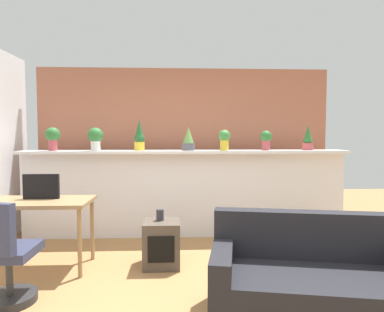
{
  "coord_description": "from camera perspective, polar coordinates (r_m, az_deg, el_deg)",
  "views": [
    {
      "loc": [
        -0.12,
        -2.69,
        1.43
      ],
      "look_at": [
        0.06,
        1.29,
        1.2
      ],
      "focal_mm": 30.91,
      "sensor_mm": 36.0,
      "label": 1
    }
  ],
  "objects": [
    {
      "name": "desk",
      "position": [
        3.95,
        -24.93,
        -8.13
      ],
      "size": [
        1.1,
        0.6,
        0.75
      ],
      "color": "#99754C",
      "rests_on": "ground"
    },
    {
      "name": "potted_plant_6",
      "position": [
        5.05,
        19.36,
        2.64
      ],
      "size": [
        0.15,
        0.15,
        0.36
      ],
      "color": "#B7474C",
      "rests_on": "plant_shelf"
    },
    {
      "name": "side_cube_shelf",
      "position": [
        3.79,
        -5.22,
        -14.78
      ],
      "size": [
        0.4,
        0.41,
        0.5
      ],
      "color": "#4C4238",
      "rests_on": "ground"
    },
    {
      "name": "potted_plant_0",
      "position": [
        4.95,
        -22.9,
        3.08
      ],
      "size": [
        0.2,
        0.2,
        0.32
      ],
      "color": "#B7474C",
      "rests_on": "plant_shelf"
    },
    {
      "name": "potted_plant_2",
      "position": [
        4.69,
        -9.07,
        3.32
      ],
      "size": [
        0.14,
        0.14,
        0.43
      ],
      "color": "gold",
      "rests_on": "plant_shelf"
    },
    {
      "name": "vase_on_shelf",
      "position": [
        3.75,
        -5.55,
        -10.08
      ],
      "size": [
        0.08,
        0.08,
        0.12
      ],
      "primitive_type": "cylinder",
      "color": "#2D2D33",
      "rests_on": "side_cube_shelf"
    },
    {
      "name": "tv_monitor",
      "position": [
        3.98,
        -24.57,
        -4.8
      ],
      "size": [
        0.39,
        0.04,
        0.27
      ],
      "primitive_type": "cube",
      "color": "black",
      "rests_on": "desk"
    },
    {
      "name": "ground_plane",
      "position": [
        3.05,
        -0.04,
        -24.6
      ],
      "size": [
        12.0,
        12.0,
        0.0
      ],
      "primitive_type": "plane",
      "color": "#9E7042"
    },
    {
      "name": "potted_plant_1",
      "position": [
        4.77,
        -16.32,
        3.12
      ],
      "size": [
        0.21,
        0.21,
        0.32
      ],
      "color": "silver",
      "rests_on": "plant_shelf"
    },
    {
      "name": "couch",
      "position": [
        2.91,
        20.06,
        -20.09
      ],
      "size": [
        1.67,
        1.03,
        0.8
      ],
      "color": "black",
      "rests_on": "ground"
    },
    {
      "name": "office_chair",
      "position": [
        3.31,
        -29.73,
        -15.44
      ],
      "size": [
        0.49,
        0.49,
        0.91
      ],
      "color": "#262628",
      "rests_on": "ground"
    },
    {
      "name": "potted_plant_3",
      "position": [
        4.64,
        -0.63,
        2.84
      ],
      "size": [
        0.18,
        0.18,
        0.33
      ],
      "color": "#4C4C51",
      "rests_on": "plant_shelf"
    },
    {
      "name": "potted_plant_5",
      "position": [
        4.85,
        12.64,
        2.89
      ],
      "size": [
        0.17,
        0.17,
        0.28
      ],
      "color": "#B7474C",
      "rests_on": "plant_shelf"
    },
    {
      "name": "plant_shelf",
      "position": [
        4.66,
        -1.13,
        0.73
      ],
      "size": [
        4.56,
        0.39,
        0.04
      ],
      "primitive_type": "cube",
      "color": "silver",
      "rests_on": "divider_wall"
    },
    {
      "name": "divider_wall",
      "position": [
        4.77,
        -1.13,
        -6.68
      ],
      "size": [
        4.56,
        0.16,
        1.2
      ],
      "primitive_type": "cube",
      "color": "silver",
      "rests_on": "ground"
    },
    {
      "name": "brick_wall_behind",
      "position": [
        5.3,
        -1.31,
        1.42
      ],
      "size": [
        4.56,
        0.1,
        2.5
      ],
      "primitive_type": "cube",
      "color": "#AD664C",
      "rests_on": "ground"
    },
    {
      "name": "potted_plant_4",
      "position": [
        4.67,
        5.61,
        3.0
      ],
      "size": [
        0.17,
        0.17,
        0.29
      ],
      "color": "gold",
      "rests_on": "plant_shelf"
    }
  ]
}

